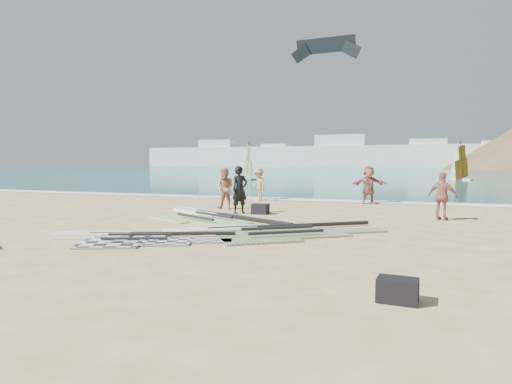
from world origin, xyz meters
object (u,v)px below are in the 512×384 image
(rig_green, at_px, (207,216))
(beachgoer_right, at_px, (369,185))
(gear_bag_near, at_px, (260,209))
(beachgoer_left, at_px, (226,189))
(beachgoer_mid, at_px, (259,184))
(rig_grey, at_px, (125,238))
(beachgoer_back, at_px, (442,196))
(gear_bag_far, at_px, (398,290))
(rig_orange, at_px, (260,232))
(person_wetsuit, at_px, (240,190))

(rig_green, distance_m, beachgoer_right, 8.93)
(gear_bag_near, distance_m, beachgoer_left, 2.36)
(beachgoer_left, relative_size, beachgoer_mid, 1.04)
(rig_grey, distance_m, rig_green, 4.77)
(rig_grey, distance_m, beachgoer_back, 10.66)
(rig_grey, xyz_separation_m, gear_bag_far, (6.83, -2.76, 0.12))
(rig_grey, height_order, rig_orange, rig_orange)
(beachgoer_mid, bearing_deg, beachgoer_left, -49.55)
(beachgoer_right, bearing_deg, person_wetsuit, -148.39)
(gear_bag_near, bearing_deg, rig_green, -130.48)
(beachgoer_right, bearing_deg, rig_green, -145.38)
(gear_bag_far, bearing_deg, beachgoer_back, 83.09)
(rig_grey, bearing_deg, beachgoer_mid, 71.19)
(gear_bag_far, bearing_deg, beachgoer_right, 96.86)
(person_wetsuit, height_order, beachgoer_right, person_wetsuit)
(rig_grey, bearing_deg, rig_green, 68.19)
(rig_orange, bearing_deg, rig_green, 103.05)
(gear_bag_near, distance_m, beachgoer_mid, 6.02)
(person_wetsuit, height_order, beachgoer_back, person_wetsuit)
(beachgoer_left, xyz_separation_m, beachgoer_right, (5.56, 4.51, 0.04))
(gear_bag_far, height_order, person_wetsuit, person_wetsuit)
(person_wetsuit, bearing_deg, rig_orange, -113.82)
(rig_orange, xyz_separation_m, gear_bag_near, (-1.50, 4.31, 0.15))
(beachgoer_left, bearing_deg, person_wetsuit, -43.79)
(gear_bag_far, bearing_deg, rig_green, 132.21)
(rig_grey, relative_size, rig_green, 0.84)
(person_wetsuit, distance_m, beachgoer_back, 7.40)
(gear_bag_far, bearing_deg, person_wetsuit, 124.16)
(gear_bag_near, height_order, beachgoer_mid, beachgoer_mid)
(gear_bag_far, height_order, beachgoer_right, beachgoer_right)
(person_wetsuit, bearing_deg, beachgoer_left, 80.76)
(rig_orange, height_order, beachgoer_left, beachgoer_left)
(rig_grey, height_order, beachgoer_back, beachgoer_back)
(rig_orange, bearing_deg, beachgoer_back, 8.10)
(beachgoer_mid, bearing_deg, gear_bag_near, -30.57)
(rig_grey, bearing_deg, person_wetsuit, 62.49)
(rig_grey, bearing_deg, beachgoer_back, 19.31)
(rig_grey, height_order, beachgoer_left, beachgoer_left)
(rig_grey, height_order, beachgoer_right, beachgoer_right)
(gear_bag_near, bearing_deg, gear_bag_far, -59.81)
(gear_bag_near, xyz_separation_m, beachgoer_back, (6.55, 0.51, 0.64))
(rig_green, relative_size, beachgoer_back, 3.50)
(person_wetsuit, distance_m, beachgoer_right, 7.22)
(rig_green, relative_size, gear_bag_near, 9.28)
(beachgoer_left, bearing_deg, rig_green, -76.85)
(rig_green, height_order, beachgoer_mid, beachgoer_mid)
(gear_bag_near, bearing_deg, beachgoer_mid, 110.35)
(person_wetsuit, height_order, beachgoer_mid, person_wetsuit)
(beachgoer_mid, bearing_deg, rig_green, -46.03)
(rig_green, distance_m, person_wetsuit, 1.93)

